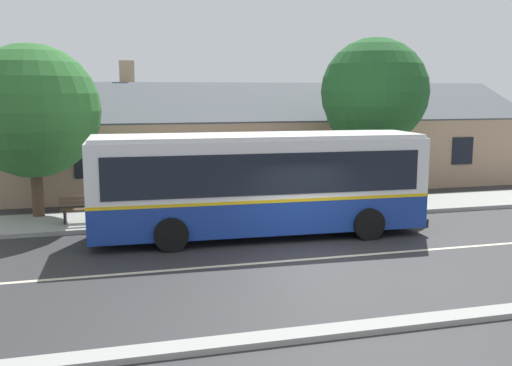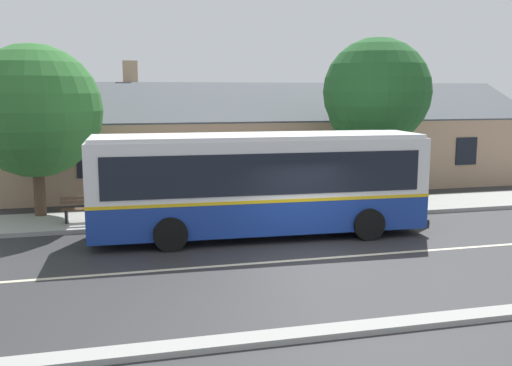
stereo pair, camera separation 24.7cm
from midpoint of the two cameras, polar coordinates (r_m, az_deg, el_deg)
ground_plane at (r=15.98m, az=5.83°, el=-7.52°), size 300.00×300.00×0.00m
sidewalk_far at (r=21.51m, az=0.18°, el=-2.93°), size 60.00×3.00×0.15m
curb_near at (r=11.90m, az=14.15°, el=-13.42°), size 60.00×0.50×0.12m
lane_divider_stripe at (r=15.98m, az=5.83°, el=-7.51°), size 60.00×0.16×0.01m
community_building at (r=29.21m, az=0.65°, el=3.58°), size 25.16×8.67×6.05m
transit_bus at (r=18.02m, az=-0.10°, el=0.11°), size 10.60×3.04×3.25m
bench_by_building at (r=20.30m, az=-17.15°, el=-2.67°), size 1.56×0.51×0.94m
street_tree_primary at (r=23.89m, az=11.19°, el=8.50°), size 4.36×4.36×6.74m
street_tree_secondary at (r=21.65m, az=-21.64°, el=6.33°), size 4.69×4.69×6.24m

